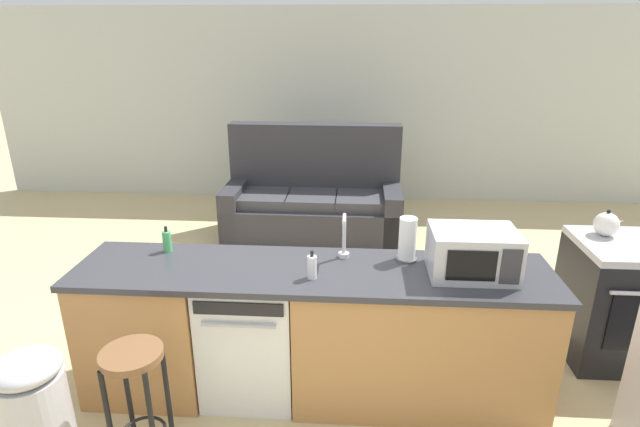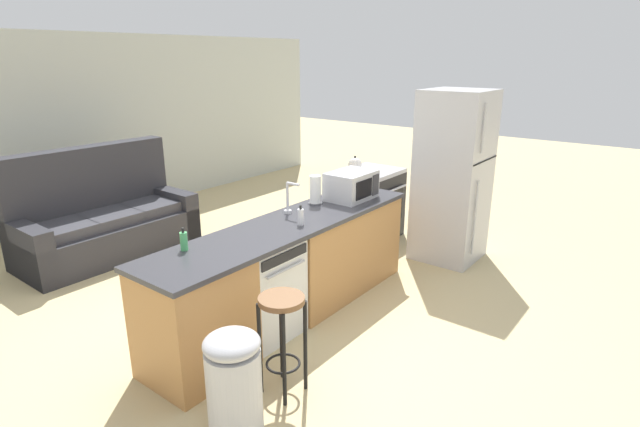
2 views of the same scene
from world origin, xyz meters
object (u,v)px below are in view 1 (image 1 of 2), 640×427
object	(u,v)px
microwave	(473,253)
trash_bin	(37,414)
couch	(314,201)
soap_bottle	(312,267)
bar_stool	(136,385)
kettle	(606,224)
dish_soap_bottle	(167,241)
dishwasher	(251,334)
stove_range	(624,301)
paper_towel_roll	(407,240)

from	to	relation	value
microwave	trash_bin	bearing A→B (deg)	-162.30
couch	microwave	bearing A→B (deg)	-67.29
soap_bottle	bar_stool	xyz separation A→B (m)	(-0.88, -0.56, -0.44)
microwave	kettle	world-z (taller)	microwave
microwave	soap_bottle	bearing A→B (deg)	-172.94
dish_soap_bottle	trash_bin	distance (m)	1.19
microwave	dish_soap_bottle	size ratio (longest dim) A/B	2.84
kettle	bar_stool	world-z (taller)	kettle
dish_soap_bottle	bar_stool	world-z (taller)	dish_soap_bottle
microwave	trash_bin	world-z (taller)	microwave
dishwasher	stove_range	bearing A→B (deg)	11.91
bar_stool	soap_bottle	bearing A→B (deg)	32.46
kettle	stove_range	bearing A→B (deg)	-38.19
paper_towel_roll	trash_bin	distance (m)	2.28
soap_bottle	kettle	distance (m)	2.18
soap_bottle	kettle	world-z (taller)	kettle
paper_towel_roll	trash_bin	size ratio (longest dim) A/B	0.38
paper_towel_roll	soap_bottle	size ratio (longest dim) A/B	1.60
microwave	kettle	size ratio (longest dim) A/B	2.44
microwave	stove_range	bearing A→B (deg)	23.75
kettle	trash_bin	bearing A→B (deg)	-157.38
paper_towel_roll	bar_stool	bearing A→B (deg)	-149.65
stove_range	bar_stool	bearing A→B (deg)	-158.25
bar_stool	couch	bearing A→B (deg)	79.39
paper_towel_roll	couch	size ratio (longest dim) A/B	0.14
stove_range	microwave	distance (m)	1.49
dishwasher	kettle	bearing A→B (deg)	15.58
dish_soap_bottle	microwave	bearing A→B (deg)	-5.93
dishwasher	trash_bin	size ratio (longest dim) A/B	1.14
dish_soap_bottle	stove_range	bearing A→B (deg)	6.30
microwave	soap_bottle	world-z (taller)	microwave
dishwasher	bar_stool	distance (m)	0.83
dishwasher	couch	size ratio (longest dim) A/B	0.42
microwave	kettle	bearing A→B (deg)	32.11
paper_towel_roll	dish_soap_bottle	bearing A→B (deg)	179.17
soap_bottle	trash_bin	world-z (taller)	soap_bottle
stove_range	kettle	size ratio (longest dim) A/B	4.39
stove_range	paper_towel_roll	bearing A→B (deg)	-167.00
soap_bottle	kettle	size ratio (longest dim) A/B	0.86
microwave	bar_stool	bearing A→B (deg)	-159.66
dishwasher	trash_bin	bearing A→B (deg)	-142.93
trash_bin	couch	xyz separation A→B (m)	(1.17, 3.54, 0.02)
soap_bottle	couch	world-z (taller)	couch
bar_stool	trash_bin	xyz separation A→B (m)	(-0.52, -0.07, -0.16)
soap_bottle	trash_bin	xyz separation A→B (m)	(-1.40, -0.63, -0.59)
dishwasher	couch	bearing A→B (deg)	86.27
stove_range	dish_soap_bottle	world-z (taller)	dish_soap_bottle
paper_towel_roll	soap_bottle	bearing A→B (deg)	-153.03
dish_soap_bottle	couch	xyz separation A→B (m)	(0.75, 2.59, -0.58)
stove_range	paper_towel_roll	distance (m)	1.76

